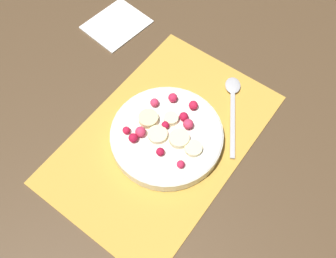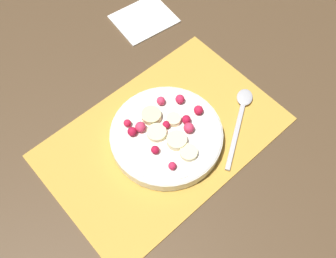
# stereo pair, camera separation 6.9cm
# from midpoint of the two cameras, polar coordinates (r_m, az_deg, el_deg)

# --- Properties ---
(ground_plane) EXTENTS (3.00, 3.00, 0.00)m
(ground_plane) POSITION_cam_midpoint_polar(r_m,az_deg,el_deg) (0.72, 2.01, -1.53)
(ground_plane) COLOR #4C3823
(placemat) EXTENTS (0.45, 0.29, 0.01)m
(placemat) POSITION_cam_midpoint_polar(r_m,az_deg,el_deg) (0.72, 2.02, -1.41)
(placemat) COLOR gold
(placemat) RESTS_ON ground_plane
(fruit_bowl) EXTENTS (0.21, 0.21, 0.05)m
(fruit_bowl) POSITION_cam_midpoint_polar(r_m,az_deg,el_deg) (0.70, 2.78, -0.91)
(fruit_bowl) COLOR silver
(fruit_bowl) RESTS_ON placemat
(spoon) EXTENTS (0.17, 0.11, 0.01)m
(spoon) POSITION_cam_midpoint_polar(r_m,az_deg,el_deg) (0.77, 13.70, 2.65)
(spoon) COLOR #B2B2B7
(spoon) RESTS_ON placemat
(napkin) EXTENTS (0.14, 0.13, 0.01)m
(napkin) POSITION_cam_midpoint_polar(r_m,az_deg,el_deg) (0.91, -1.46, 16.35)
(napkin) COLOR white
(napkin) RESTS_ON ground_plane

